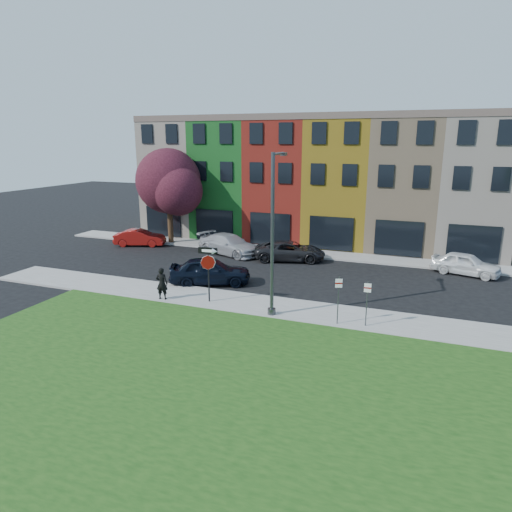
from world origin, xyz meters
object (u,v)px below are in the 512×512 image
at_px(man, 162,283).
at_px(sedan_near, 210,271).
at_px(street_lamp, 273,235).
at_px(stop_sign, 208,263).

xyz_separation_m(man, sedan_near, (1.05, 3.67, -0.18)).
bearing_deg(sedan_near, street_lamp, -145.70).
bearing_deg(stop_sign, sedan_near, 107.90).
xyz_separation_m(man, street_lamp, (6.26, 0.23, 3.09)).
relative_size(sedan_near, street_lamp, 0.66).
distance_m(man, sedan_near, 3.83).
distance_m(stop_sign, sedan_near, 3.73).
distance_m(man, street_lamp, 6.98).
height_order(stop_sign, street_lamp, street_lamp).
relative_size(stop_sign, man, 1.68).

